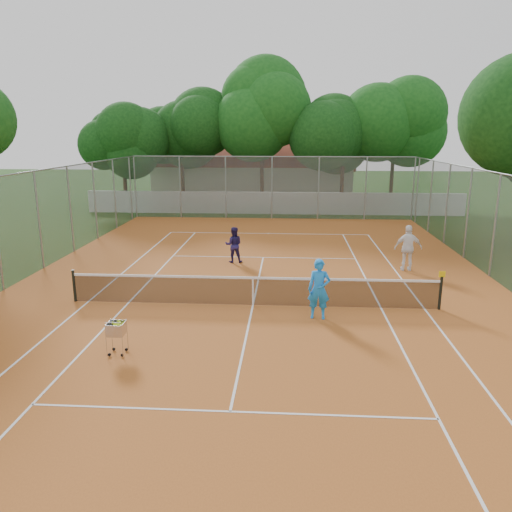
# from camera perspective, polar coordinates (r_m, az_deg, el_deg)

# --- Properties ---
(ground) EXTENTS (120.00, 120.00, 0.00)m
(ground) POSITION_cam_1_polar(r_m,az_deg,el_deg) (16.32, -0.35, -5.70)
(ground) COLOR #16350E
(ground) RESTS_ON ground
(court_pad) EXTENTS (18.00, 34.00, 0.02)m
(court_pad) POSITION_cam_1_polar(r_m,az_deg,el_deg) (16.31, -0.35, -5.67)
(court_pad) COLOR #AD5B21
(court_pad) RESTS_ON ground
(court_lines) EXTENTS (10.98, 23.78, 0.01)m
(court_lines) POSITION_cam_1_polar(r_m,az_deg,el_deg) (16.31, -0.35, -5.63)
(court_lines) COLOR white
(court_lines) RESTS_ON court_pad
(tennis_net) EXTENTS (11.88, 0.10, 0.98)m
(tennis_net) POSITION_cam_1_polar(r_m,az_deg,el_deg) (16.15, -0.35, -4.00)
(tennis_net) COLOR black
(tennis_net) RESTS_ON court_pad
(perimeter_fence) EXTENTS (18.00, 34.00, 4.00)m
(perimeter_fence) POSITION_cam_1_polar(r_m,az_deg,el_deg) (15.76, -0.36, 1.16)
(perimeter_fence) COLOR slate
(perimeter_fence) RESTS_ON ground
(boundary_wall) EXTENTS (26.00, 0.30, 1.50)m
(boundary_wall) POSITION_cam_1_polar(r_m,az_deg,el_deg) (34.67, 1.92, 6.07)
(boundary_wall) COLOR silver
(boundary_wall) RESTS_ON ground
(clubhouse) EXTENTS (16.40, 9.00, 4.40)m
(clubhouse) POSITION_cam_1_polar(r_m,az_deg,el_deg) (44.56, -0.23, 9.70)
(clubhouse) COLOR beige
(clubhouse) RESTS_ON ground
(tropical_trees) EXTENTS (29.00, 19.00, 10.00)m
(tropical_trees) POSITION_cam_1_polar(r_m,az_deg,el_deg) (37.35, 2.14, 13.18)
(tropical_trees) COLOR #0C330E
(tropical_trees) RESTS_ON ground
(player_near) EXTENTS (0.71, 0.50, 1.83)m
(player_near) POSITION_cam_1_polar(r_m,az_deg,el_deg) (15.06, 7.21, -3.77)
(player_near) COLOR #1B85EC
(player_near) RESTS_ON court_pad
(player_far_left) EXTENTS (0.79, 0.64, 1.54)m
(player_far_left) POSITION_cam_1_polar(r_m,az_deg,el_deg) (21.47, -2.56, 1.30)
(player_far_left) COLOR #231C54
(player_far_left) RESTS_ON court_pad
(player_far_right) EXTENTS (1.10, 0.47, 1.87)m
(player_far_right) POSITION_cam_1_polar(r_m,az_deg,el_deg) (21.04, 16.99, 0.89)
(player_far_right) COLOR white
(player_far_right) RESTS_ON court_pad
(ball_hopper) EXTENTS (0.52, 0.52, 0.92)m
(ball_hopper) POSITION_cam_1_polar(r_m,az_deg,el_deg) (13.19, -15.62, -8.90)
(ball_hopper) COLOR silver
(ball_hopper) RESTS_ON court_pad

